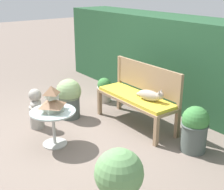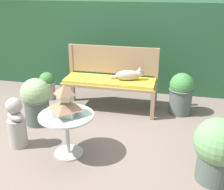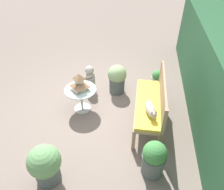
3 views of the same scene
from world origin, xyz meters
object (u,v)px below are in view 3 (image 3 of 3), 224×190
Objects in this scene: cat at (151,110)px; garden_bust at (90,79)px; potted_plant_table_far at (154,158)px; patio_table at (81,94)px; pagoda_birdhouse at (80,83)px; potted_plant_hedge_corner at (157,79)px; potted_plant_table_near at (117,78)px; garden_bench at (148,105)px; potted_plant_bench_left at (45,165)px.

cat is 1.83m from garden_bust.
patio_table is at bearing -131.47° from potted_plant_table_far.
potted_plant_table_far is at bearing 48.53° from pagoda_birdhouse.
potted_plant_hedge_corner is at bearing 122.33° from pagoda_birdhouse.
pagoda_birdhouse reaches higher than garden_bust.
pagoda_birdhouse is at bearing -125.40° from cat.
patio_table is at bearing -41.94° from potted_plant_table_near.
garden_bust is at bearing 177.25° from pagoda_birdhouse.
cat is at bearing 70.48° from patio_table.
potted_plant_table_far reaches higher than garden_bench.
pagoda_birdhouse is 1.03m from potted_plant_table_near.
potted_plant_table_far reaches higher than garden_bust.
cat is 1.49m from pagoda_birdhouse.
pagoda_birdhouse is 0.54× the size of potted_plant_table_near.
potted_plant_bench_left reaches higher than garden_bench.
cat reaches higher than garden_bust.
potted_plant_table_far is at bearing -10.21° from cat.
garden_bench is 2.09m from potted_plant_bench_left.
garden_bust is (-1.18, -1.37, -0.29)m from cat.
cat reaches higher than potted_plant_table_near.
pagoda_birdhouse is at bearing -131.47° from potted_plant_table_far.
potted_plant_table_far is 1.63m from potted_plant_bench_left.
patio_table is 1.35× the size of potted_plant_hedge_corner.
patio_table is 0.27m from pagoda_birdhouse.
garden_bench is 0.35m from cat.
pagoda_birdhouse is 0.77× the size of potted_plant_hedge_corner.
patio_table is 0.98× the size of garden_bust.
potted_plant_bench_left is (1.67, -0.11, -0.04)m from patio_table.
pagoda_birdhouse is (-0.50, -1.40, 0.08)m from cat.
potted_plant_table_far is 1.37× the size of potted_plant_hedge_corner.
potted_plant_hedge_corner is 0.97m from potted_plant_table_near.
potted_plant_table_far is (0.81, 0.08, -0.26)m from cat.
patio_table is 0.98× the size of potted_plant_table_far.
garden_bust is 1.58m from potted_plant_hedge_corner.
pagoda_birdhouse is 2.01m from potted_plant_table_far.
potted_plant_table_far is at bearing 71.24° from garden_bust.
garden_bench is 1.38m from patio_table.
potted_plant_hedge_corner is (-1.00, 1.58, -0.17)m from patio_table.
garden_bust is (-0.69, 0.03, -0.10)m from patio_table.
potted_plant_bench_left is at bearing -44.93° from garden_bench.
patio_table reaches higher than potted_plant_hedge_corner.
potted_plant_bench_left is 1.02× the size of potted_plant_table_near.
garden_bust is (-0.69, 0.03, -0.37)m from pagoda_birdhouse.
garden_bust is at bearing -78.52° from potted_plant_hedge_corner.
pagoda_birdhouse is 0.52× the size of potted_plant_bench_left.
cat is 0.79× the size of garden_bust.
patio_table is at bearing 32.54° from garden_bust.
potted_plant_bench_left is (1.48, -1.48, -0.07)m from garden_bench.
garden_bust is at bearing 176.58° from potted_plant_bench_left.
garden_bust is 0.63m from potted_plant_table_near.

